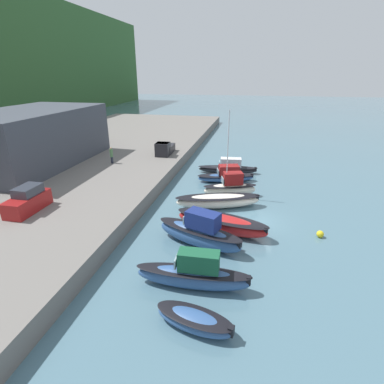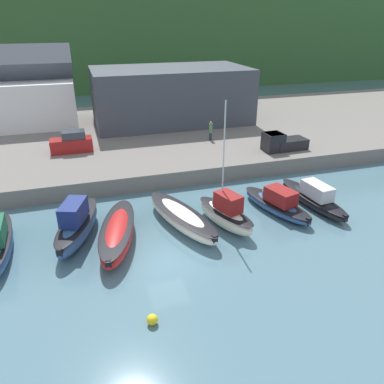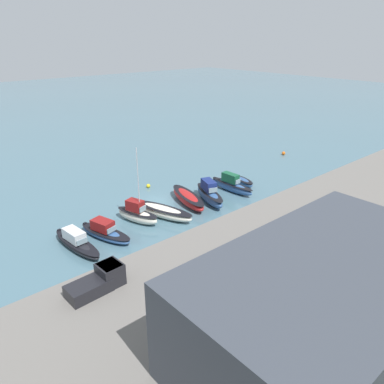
% 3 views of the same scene
% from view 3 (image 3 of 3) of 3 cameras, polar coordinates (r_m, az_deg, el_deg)
% --- Properties ---
extents(ground_plane, '(320.00, 320.00, 0.00)m').
position_cam_3_polar(ground_plane, '(50.85, -5.31, -1.46)').
color(ground_plane, slate).
extents(quay_promenade, '(114.20, 30.14, 1.54)m').
position_cam_3_polar(quay_promenade, '(35.43, 21.00, -13.46)').
color(quay_promenade, slate).
rests_on(quay_promenade, ground_plane).
extents(yacht_club_building, '(19.80, 11.12, 6.87)m').
position_cam_3_polar(yacht_club_building, '(26.29, 19.61, -15.92)').
color(yacht_club_building, '#3D424C').
rests_on(yacht_club_building, quay_promenade).
extents(moored_boat_0, '(2.50, 4.65, 0.95)m').
position_cam_3_polar(moored_boat_0, '(56.69, 7.78, 1.62)').
color(moored_boat_0, '#33568E').
rests_on(moored_boat_0, ground_plane).
extents(moored_boat_1, '(1.77, 7.45, 2.63)m').
position_cam_3_polar(moored_boat_1, '(53.87, 6.06, 1.05)').
color(moored_boat_1, '#33568E').
rests_on(moored_boat_1, ground_plane).
extents(moored_boat_2, '(4.19, 7.53, 2.98)m').
position_cam_3_polar(moored_boat_2, '(50.17, 2.67, -0.34)').
color(moored_boat_2, '#33568E').
rests_on(moored_boat_2, ground_plane).
extents(moored_boat_3, '(4.16, 8.52, 1.49)m').
position_cam_3_polar(moored_boat_3, '(49.65, -0.62, -0.98)').
color(moored_boat_3, red).
rests_on(moored_boat_3, ground_plane).
extents(moored_boat_4, '(4.55, 8.85, 1.37)m').
position_cam_3_polar(moored_boat_4, '(46.32, -4.50, -2.98)').
color(moored_boat_4, white).
rests_on(moored_boat_4, ground_plane).
extents(moored_boat_5, '(3.42, 6.09, 9.33)m').
position_cam_3_polar(moored_boat_5, '(45.33, -8.37, -3.33)').
color(moored_boat_5, white).
rests_on(moored_boat_5, ground_plane).
extents(moored_boat_6, '(3.88, 7.39, 2.08)m').
position_cam_3_polar(moored_boat_6, '(42.68, -13.12, -5.94)').
color(moored_boat_6, '#33568E').
rests_on(moored_boat_6, ground_plane).
extents(moored_boat_7, '(2.61, 8.13, 2.08)m').
position_cam_3_polar(moored_boat_7, '(41.40, -17.19, -7.37)').
color(moored_boat_7, black).
rests_on(moored_boat_7, ground_plane).
extents(parked_car_0, '(4.22, 1.85, 2.16)m').
position_cam_3_polar(parked_car_0, '(41.05, 17.35, -4.92)').
color(parked_car_0, maroon).
rests_on(parked_car_0, quay_promenade).
extents(pickup_truck_1, '(4.81, 2.16, 1.90)m').
position_cam_3_polar(pickup_truck_1, '(32.27, -13.83, -12.90)').
color(pickup_truck_1, black).
rests_on(pickup_truck_1, quay_promenade).
extents(person_on_quay, '(0.40, 0.40, 2.14)m').
position_cam_3_polar(person_on_quay, '(31.01, 0.98, -13.14)').
color(person_on_quay, '#232838').
rests_on(person_on_quay, quay_promenade).
extents(mooring_buoy_0, '(0.58, 0.58, 0.58)m').
position_cam_3_polar(mooring_buoy_0, '(55.47, -6.67, 0.94)').
color(mooring_buoy_0, yellow).
rests_on(mooring_buoy_0, ground_plane).
extents(mooring_buoy_1, '(0.66, 0.66, 0.66)m').
position_cam_3_polar(mooring_buoy_1, '(72.52, 13.78, 5.76)').
color(mooring_buoy_1, orange).
rests_on(mooring_buoy_1, ground_plane).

